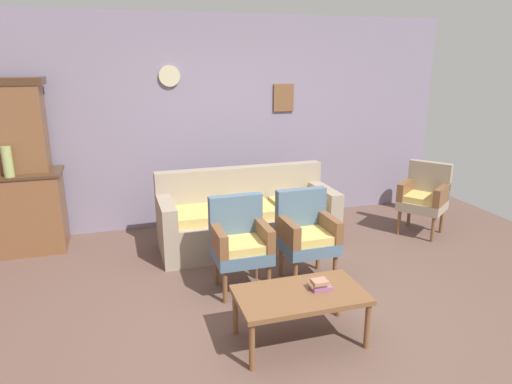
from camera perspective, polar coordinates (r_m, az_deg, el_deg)
The scene contains 12 objects.
ground_plane at distance 4.11m, azimuth 3.66°, elevation -15.33°, with size 7.68×7.68×0.00m, color brown.
wall_back_with_decor at distance 6.09m, azimuth -4.81°, elevation 8.66°, with size 6.40×0.09×2.70m.
side_cabinet at distance 5.91m, azimuth -28.07°, elevation -2.30°, with size 1.16×0.55×0.93m.
cabinet_upper_hutch at distance 5.78m, azimuth -29.23°, elevation 7.25°, with size 0.99×0.38×1.03m.
vase_on_cabinet at distance 5.56m, azimuth -28.55°, elevation 3.32°, with size 0.11×0.11×0.33m, color #9CAF62.
floral_couch at distance 5.43m, azimuth -1.11°, elevation -3.42°, with size 2.07×0.83×0.90m.
armchair_near_cabinet at distance 4.37m, azimuth -2.02°, elevation -5.99°, with size 0.53×0.50×0.90m.
armchair_by_doorway at distance 4.59m, azimuth 6.28°, elevation -4.93°, with size 0.53×0.50×0.90m.
wingback_chair_by_fireplace at distance 6.14m, azimuth 20.22°, elevation -0.37°, with size 0.70×0.71×0.90m.
coffee_table at distance 3.65m, azimuth 5.53°, elevation -12.98°, with size 1.00×0.56×0.42m.
book_stack_on_table at distance 3.68m, azimuth 7.97°, elevation -11.36°, with size 0.17×0.12×0.08m.
floor_vase_by_wall at distance 7.03m, azimuth 19.62°, elevation 0.50°, with size 0.20×0.20×0.71m, color #854B59.
Camera 1 is at (-1.25, -3.27, 2.15)m, focal length 32.12 mm.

